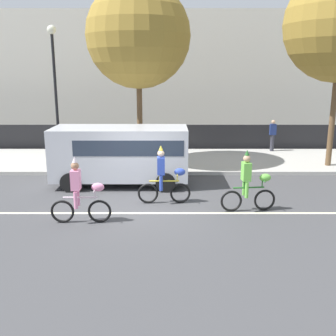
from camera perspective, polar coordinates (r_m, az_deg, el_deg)
name	(u,v)px	position (r m, az deg, el deg)	size (l,w,h in m)	color
ground_plane	(136,208)	(12.52, -4.73, -5.77)	(80.00, 80.00, 0.00)	#424244
road_centre_line	(134,213)	(12.05, -4.91, -6.54)	(36.00, 0.14, 0.01)	beige
sidewalk_curb	(146,160)	(18.74, -3.20, 1.11)	(60.00, 5.00, 0.15)	#ADAAA3
fence_line	(149,138)	(21.46, -2.83, 4.43)	(40.00, 0.08, 1.40)	black
building_backdrop	(138,74)	(29.83, -4.38, 13.38)	(28.00, 8.00, 7.99)	beige
parade_cyclist_pink	(79,194)	(11.29, -12.74, -3.76)	(1.72, 0.50, 1.92)	black
parade_cyclist_cobalt	(163,178)	(12.66, -0.67, -1.51)	(1.72, 0.50, 1.92)	black
parade_cyclist_lime	(248,185)	(12.20, 11.54, -2.38)	(1.72, 0.50, 1.92)	black
parked_van_silver	(121,151)	(14.84, -6.82, 2.42)	(5.00, 2.22, 2.18)	silver
street_lamp_post	(53,77)	(17.30, -16.31, 12.61)	(0.36, 0.36, 5.86)	black
street_tree_far_corner	(137,36)	(17.25, -4.52, 18.59)	(4.37, 4.37, 7.68)	brown
pedestrian_onlooker	(271,135)	(21.16, 14.76, 4.72)	(0.32, 0.20, 1.62)	#33333D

